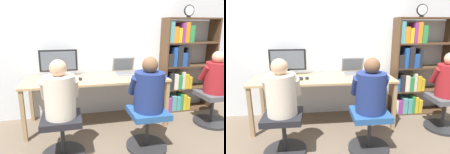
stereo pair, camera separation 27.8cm
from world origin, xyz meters
The scene contains 15 objects.
ground_plane centered at (0.00, 0.00, 0.00)m, with size 14.00×14.00×0.00m, color brown.
wall_back centered at (0.00, 0.76, 1.30)m, with size 10.00×0.05×2.60m.
desk centered at (0.00, 0.35, 0.66)m, with size 2.06×0.69×0.73m.
desktop_monitor centered at (-0.53, 0.54, 0.94)m, with size 0.55×0.20×0.40m.
laptop centered at (0.48, 0.51, 0.78)m, with size 0.36×0.32×0.25m.
keyboard centered at (-0.53, 0.26, 0.74)m, with size 0.45×0.13×0.03m.
computer_mouse_by_keyboard centered at (-0.24, 0.28, 0.75)m, with size 0.06×0.11×0.03m.
office_chair_left centered at (-0.50, -0.38, 0.28)m, with size 0.50×0.50×0.50m.
office_chair_right centered at (0.50, -0.42, 0.28)m, with size 0.50×0.50×0.50m.
person_at_monitor centered at (-0.50, -0.38, 0.77)m, with size 0.41×0.34×0.63m.
person_at_laptop centered at (0.50, -0.42, 0.76)m, with size 0.42×0.35×0.63m.
bookshelf centered at (1.50, 0.55, 0.77)m, with size 0.95×0.29×1.60m.
desk_clock centered at (1.51, 0.49, 1.70)m, with size 0.17×0.03×0.19m.
office_chair_side centered at (1.71, -0.04, 0.28)m, with size 0.50×0.50×0.50m.
person_near_shelf centered at (1.71, -0.03, 0.76)m, with size 0.39×0.33×0.62m.
Camera 2 is at (-0.12, -2.52, 1.46)m, focal length 32.00 mm.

